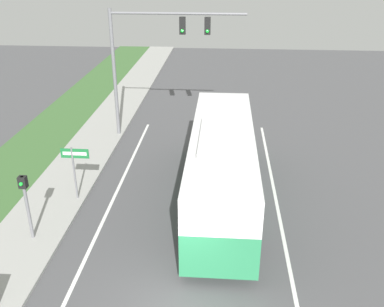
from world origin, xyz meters
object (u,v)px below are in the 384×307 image
Objects in this scene: street_sign at (75,164)px; signal_gantry at (151,48)px; bus at (222,162)px; pedestrian_signal at (26,197)px.

signal_gantry is at bearing 73.89° from street_sign.
bus is at bearing -60.70° from signal_gantry.
bus is 1.47× the size of signal_gantry.
signal_gantry reaches higher than pedestrian_signal.
pedestrian_signal is 1.07× the size of street_sign.
pedestrian_signal reaches higher than street_sign.
bus is at bearing 3.15° from street_sign.
signal_gantry is (-4.05, 7.22, 3.29)m from bus.
street_sign is at bearing -176.85° from bus.
pedestrian_signal is (-7.06, -3.31, -0.08)m from bus.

